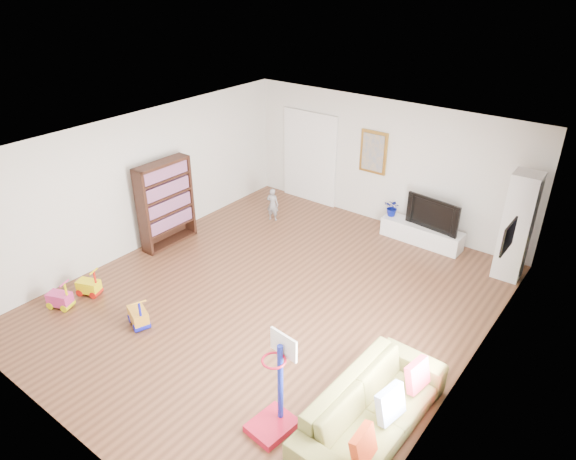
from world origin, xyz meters
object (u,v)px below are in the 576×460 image
Objects in this scene: bookshelf at (166,204)px; sofa at (372,409)px; media_console at (421,234)px; basketball_hoop at (271,388)px.

sofa is (5.63, -1.68, -0.53)m from bookshelf.
media_console is 5.06m from sofa.
bookshelf reaches higher than sofa.
basketball_hoop is (-0.97, -0.74, 0.35)m from sofa.
bookshelf is (-4.09, -3.14, 0.68)m from media_console.
bookshelf is 5.25m from basketball_hoop.
media_console is 0.96× the size of bookshelf.
bookshelf is at bearing 159.01° from basketball_hoop.
media_console is 0.72× the size of sofa.
basketball_hoop is (0.57, -5.56, 0.49)m from media_console.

